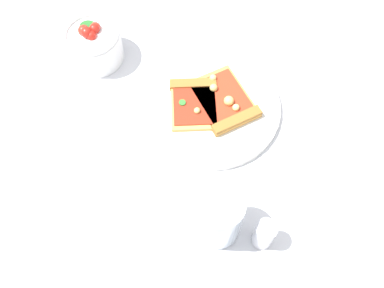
# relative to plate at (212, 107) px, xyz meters

# --- Properties ---
(ground_plane) EXTENTS (2.40, 2.40, 0.00)m
(ground_plane) POSITION_rel_plate_xyz_m (0.03, 0.04, -0.01)
(ground_plane) COLOR silver
(ground_plane) RESTS_ON ground
(plate) EXTENTS (0.27, 0.27, 0.01)m
(plate) POSITION_rel_plate_xyz_m (0.00, 0.00, 0.00)
(plate) COLOR white
(plate) RESTS_ON ground_plane
(pizza_slice_near) EXTENTS (0.17, 0.15, 0.03)m
(pizza_slice_near) POSITION_rel_plate_xyz_m (-0.02, -0.02, 0.01)
(pizza_slice_near) COLOR gold
(pizza_slice_near) RESTS_ON plate
(pizza_slice_far) EXTENTS (0.14, 0.15, 0.02)m
(pizza_slice_far) POSITION_rel_plate_xyz_m (0.03, 0.01, 0.01)
(pizza_slice_far) COLOR #E5B256
(pizza_slice_far) RESTS_ON plate
(salad_bowl) EXTENTS (0.11, 0.11, 0.09)m
(salad_bowl) POSITION_rel_plate_xyz_m (0.27, 0.02, 0.03)
(salad_bowl) COLOR white
(salad_bowl) RESTS_ON ground_plane
(soda_glass) EXTENTS (0.08, 0.08, 0.12)m
(soda_glass) POSITION_rel_plate_xyz_m (-0.13, 0.20, 0.05)
(soda_glass) COLOR silver
(soda_glass) RESTS_ON ground_plane
(pepper_shaker) EXTENTS (0.04, 0.04, 0.08)m
(pepper_shaker) POSITION_rel_plate_xyz_m (-0.21, 0.18, 0.03)
(pepper_shaker) COLOR silver
(pepper_shaker) RESTS_ON ground_plane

